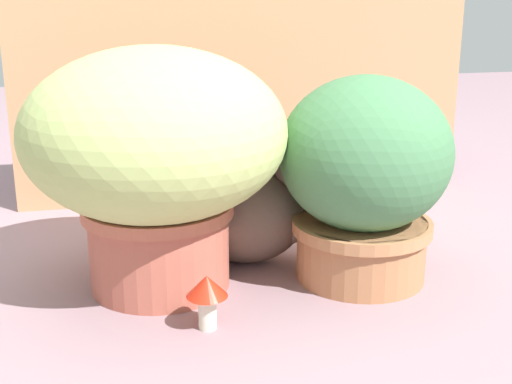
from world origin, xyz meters
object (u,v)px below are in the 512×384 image
(grass_planter, at_px, (155,150))
(mushroom_ornament_red, at_px, (207,292))
(leafy_planter, at_px, (364,175))
(cat, at_px, (253,208))

(grass_planter, relative_size, mushroom_ornament_red, 5.02)
(grass_planter, distance_m, mushroom_ornament_red, 0.30)
(leafy_planter, relative_size, cat, 1.14)
(grass_planter, height_order, mushroom_ornament_red, grass_planter)
(grass_planter, xyz_separation_m, cat, (0.21, 0.08, -0.16))
(grass_planter, relative_size, leafy_planter, 1.21)
(grass_planter, bearing_deg, mushroom_ornament_red, -72.29)
(leafy_planter, height_order, cat, leafy_planter)
(cat, height_order, mushroom_ornament_red, cat)
(mushroom_ornament_red, bearing_deg, grass_planter, 107.71)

